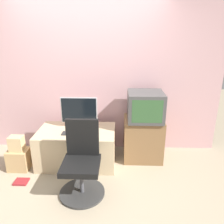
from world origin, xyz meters
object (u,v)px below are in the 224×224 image
object	(u,v)px
main_monitor	(79,112)
office_chair	(82,165)
crt_tv	(145,106)
mouse	(91,134)
keyboard	(74,133)
book	(21,182)
cardboard_box_lower	(19,159)

from	to	relation	value
main_monitor	office_chair	size ratio (longest dim) A/B	0.60
main_monitor	crt_tv	bearing A→B (deg)	0.88
mouse	crt_tv	world-z (taller)	crt_tv
main_monitor	office_chair	world-z (taller)	main_monitor
keyboard	mouse	world-z (taller)	mouse
keyboard	crt_tv	size ratio (longest dim) A/B	0.68
book	main_monitor	bearing A→B (deg)	43.93
office_chair	cardboard_box_lower	distance (m)	1.16
office_chair	cardboard_box_lower	size ratio (longest dim) A/B	2.99
keyboard	crt_tv	xyz separation A→B (m)	(1.05, 0.27, 0.35)
keyboard	book	distance (m)	0.97
main_monitor	book	world-z (taller)	main_monitor
office_chair	cardboard_box_lower	bearing A→B (deg)	155.78
crt_tv	office_chair	world-z (taller)	crt_tv
crt_tv	book	bearing A→B (deg)	-157.82
mouse	crt_tv	xyz separation A→B (m)	(0.81, 0.30, 0.34)
keyboard	office_chair	distance (m)	0.63
keyboard	office_chair	bearing A→B (deg)	-70.93
keyboard	main_monitor	bearing A→B (deg)	81.92
keyboard	mouse	xyz separation A→B (m)	(0.25, -0.03, 0.01)
main_monitor	office_chair	bearing A→B (deg)	-79.09
mouse	cardboard_box_lower	distance (m)	1.16
keyboard	office_chair	size ratio (longest dim) A/B	0.39
cardboard_box_lower	book	distance (m)	0.39
main_monitor	cardboard_box_lower	bearing A→B (deg)	-157.62
mouse	office_chair	bearing A→B (deg)	-95.25
crt_tv	cardboard_box_lower	xyz separation A→B (m)	(-1.89, -0.38, -0.74)
keyboard	office_chair	xyz separation A→B (m)	(0.20, -0.57, -0.18)
crt_tv	book	world-z (taller)	crt_tv
crt_tv	office_chair	bearing A→B (deg)	-135.53
office_chair	book	distance (m)	0.96
crt_tv	cardboard_box_lower	distance (m)	2.07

